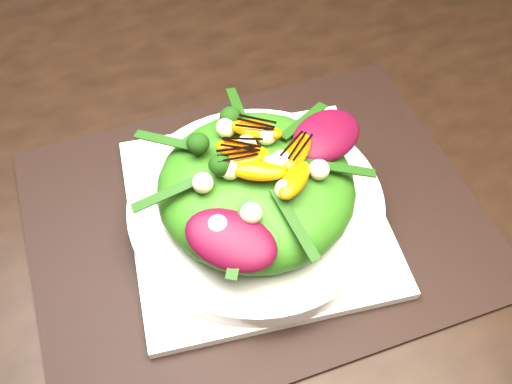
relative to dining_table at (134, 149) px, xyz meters
name	(u,v)px	position (x,y,z in m)	size (l,w,h in m)	color
floor	(187,365)	(0.00, 0.00, -0.73)	(4.00, 4.00, 0.01)	brown
dining_table	(134,149)	(0.00, 0.00, 0.00)	(1.60, 0.90, 0.75)	black
placemat	(256,218)	(0.09, -0.17, 0.02)	(0.49, 0.37, 0.00)	black
plate_base	(256,214)	(0.09, -0.17, 0.03)	(0.27, 0.27, 0.01)	white
salad_bowl	(256,206)	(0.09, -0.17, 0.04)	(0.28, 0.28, 0.02)	silver
lettuce_mound	(256,187)	(0.09, -0.17, 0.08)	(0.21, 0.21, 0.07)	#306813
radicchio_leaf	(327,135)	(0.18, -0.16, 0.11)	(0.09, 0.06, 0.02)	#47071A
orange_segment	(229,150)	(0.07, -0.15, 0.12)	(0.06, 0.02, 0.01)	#F26303
broccoli_floret	(181,160)	(0.02, -0.14, 0.12)	(0.03, 0.03, 0.03)	black
macadamia_nut	(300,178)	(0.12, -0.21, 0.12)	(0.02, 0.02, 0.02)	beige
balsamic_drizzle	(229,144)	(0.07, -0.15, 0.13)	(0.04, 0.00, 0.00)	black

